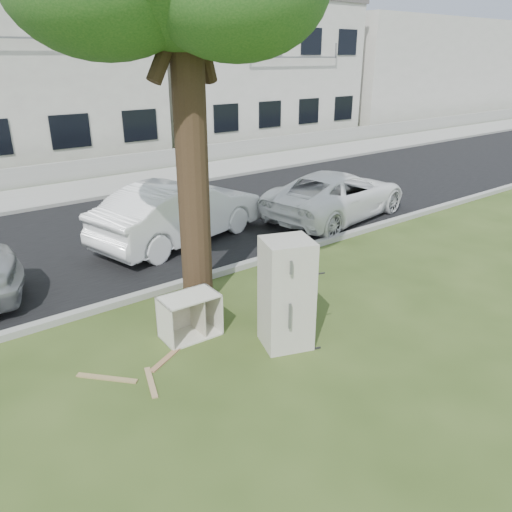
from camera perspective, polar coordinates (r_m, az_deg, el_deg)
ground at (r=8.17m, az=2.55°, el=-8.61°), size 120.00×120.00×0.00m
road at (r=12.92m, az=-14.81°, el=2.45°), size 120.00×7.00×0.01m
kerb_near at (r=9.95m, az=-6.56°, el=-2.88°), size 120.00×0.18×0.12m
kerb_far at (r=16.13m, az=-19.91°, el=5.67°), size 120.00×0.18×0.12m
sidewalk at (r=17.48m, az=-21.46°, el=6.66°), size 120.00×2.80×0.01m
low_wall at (r=18.91m, az=-23.07°, el=8.57°), size 120.00×0.15×0.70m
townhouse_right at (r=28.24m, az=-1.74°, el=20.40°), size 10.20×8.16×6.84m
filler_right at (r=38.48m, az=15.99°, el=19.68°), size 16.00×9.00×6.40m
fridge at (r=7.46m, az=3.50°, el=-4.32°), size 0.88×0.85×1.70m
cabinet at (r=7.95m, az=-7.57°, el=-6.81°), size 0.92×0.59×0.70m
plank_a at (r=7.72m, az=-9.42°, el=-10.80°), size 1.01×0.58×0.02m
plank_b at (r=7.38m, az=-16.68°, el=-13.21°), size 0.65×0.71×0.02m
plank_c at (r=7.16m, az=-11.91°, el=-13.93°), size 0.30×0.71×0.02m
car_center at (r=11.95m, az=-8.68°, el=5.02°), size 4.65×2.57×1.45m
car_right at (r=13.87m, az=9.26°, el=6.95°), size 4.86×2.83×1.27m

